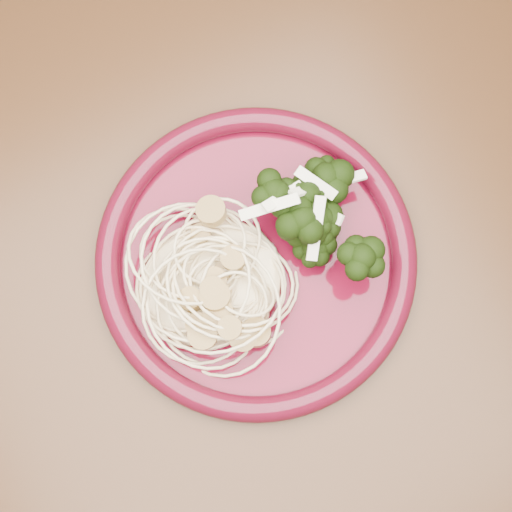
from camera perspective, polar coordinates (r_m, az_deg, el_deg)
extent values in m
plane|color=#54361C|center=(1.38, -3.04, -10.88)|extent=(3.50, 3.50, 0.00)
cube|color=#472814|center=(0.66, -6.37, -8.55)|extent=(1.20, 0.80, 0.04)
cylinder|color=#472814|center=(1.22, 12.17, 17.73)|extent=(0.06, 0.06, 0.71)
cylinder|color=#550719|center=(0.64, 0.00, -0.34)|extent=(0.28, 0.28, 0.01)
torus|color=#550E1E|center=(0.64, 0.00, -0.15)|extent=(0.29, 0.29, 0.02)
ellipsoid|color=#F6E3B1|center=(0.62, -3.57, -1.90)|extent=(0.13, 0.11, 0.03)
ellipsoid|color=black|center=(0.63, 4.36, 2.57)|extent=(0.09, 0.15, 0.05)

